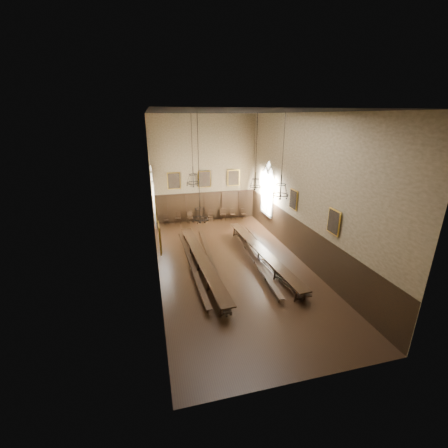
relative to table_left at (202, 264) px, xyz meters
name	(u,v)px	position (x,y,z in m)	size (l,w,h in m)	color
floor	(232,265)	(1.94, 0.14, -0.41)	(9.00, 18.00, 0.02)	black
ceiling	(234,112)	(1.94, 0.14, 8.61)	(9.00, 18.00, 0.02)	black
wall_back	(204,170)	(1.94, 9.15, 4.10)	(9.00, 0.02, 9.00)	#8B7656
wall_front	(315,268)	(1.94, -8.87, 4.10)	(9.00, 0.02, 9.00)	#8B7656
wall_left	(153,201)	(-2.57, 0.14, 4.10)	(0.02, 18.00, 9.00)	#8B7656
wall_right	(304,191)	(6.45, 0.14, 4.10)	(0.02, 18.00, 9.00)	#8B7656
wainscot_panelling	(232,247)	(1.94, 0.14, 0.85)	(9.00, 18.00, 2.50)	black
table_left	(202,264)	(0.00, 0.00, 0.00)	(1.27, 10.39, 0.81)	black
table_right	(261,256)	(3.89, 0.20, -0.01)	(1.33, 10.24, 0.80)	black
bench_left_outer	(192,265)	(-0.59, 0.32, -0.12)	(0.50, 9.83, 0.44)	black
bench_left_inner	(211,263)	(0.59, 0.15, -0.11)	(0.89, 10.38, 0.47)	black
bench_right_inner	(254,260)	(3.35, 0.04, -0.14)	(0.77, 9.37, 0.42)	black
bench_right_outer	(271,255)	(4.57, 0.28, -0.11)	(0.48, 10.10, 0.45)	black
chair_0	(167,221)	(-1.50, 8.75, -0.14)	(0.42, 0.42, 0.87)	black
chair_1	(178,220)	(-0.50, 8.76, -0.10)	(0.56, 0.56, 1.02)	black
chair_2	(190,219)	(0.55, 8.63, -0.09)	(0.57, 0.57, 1.04)	black
chair_3	(200,218)	(1.45, 8.76, -0.11)	(0.45, 0.45, 0.98)	black
chair_4	(211,218)	(2.35, 8.61, -0.11)	(0.47, 0.47, 0.98)	black
chair_5	(223,217)	(3.49, 8.72, -0.09)	(0.50, 0.50, 1.04)	black
chair_6	(233,216)	(4.42, 8.76, -0.12)	(0.41, 0.41, 0.93)	black
chair_7	(243,215)	(5.42, 8.75, -0.14)	(0.45, 0.45, 0.87)	black
chandelier_back_left	(193,178)	(0.00, 2.38, 4.75)	(0.83, 0.83, 4.28)	black
chandelier_back_right	(255,181)	(4.01, 2.15, 4.43)	(0.75, 0.75, 4.66)	black
chandelier_front_left	(200,211)	(-0.39, -2.12, 4.02)	(0.77, 0.77, 5.09)	black
chandelier_front_right	(281,189)	(3.89, -1.98, 4.82)	(0.84, 0.84, 4.20)	black
portrait_back_0	(174,181)	(-0.66, 9.02, 3.30)	(1.10, 0.12, 1.40)	gold
portrait_back_1	(204,179)	(1.94, 9.02, 3.30)	(1.10, 0.12, 1.40)	gold
portrait_back_2	(234,178)	(4.54, 9.02, 3.30)	(1.10, 0.12, 1.40)	gold
portrait_left_0	(156,209)	(-2.44, 1.14, 3.30)	(0.12, 1.00, 1.30)	gold
portrait_left_1	(160,238)	(-2.44, -3.36, 3.30)	(0.12, 1.00, 1.30)	gold
portrait_right_0	(293,199)	(6.32, 1.14, 3.30)	(0.12, 1.00, 1.30)	gold
portrait_right_1	(334,222)	(6.32, -3.36, 3.30)	(0.12, 1.00, 1.30)	gold
window_right	(268,189)	(6.37, 5.64, 3.00)	(0.20, 2.20, 4.60)	white
window_left	(153,196)	(-2.49, 5.64, 3.00)	(0.20, 2.20, 4.60)	white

